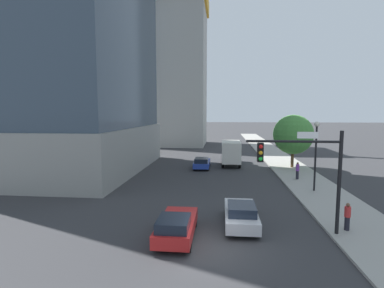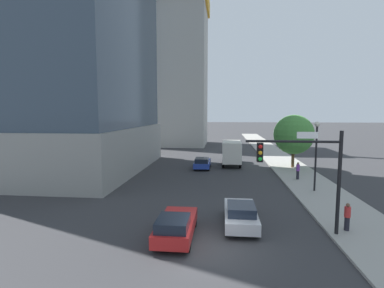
{
  "view_description": "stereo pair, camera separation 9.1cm",
  "coord_description": "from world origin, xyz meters",
  "px_view_note": "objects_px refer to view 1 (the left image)",
  "views": [
    {
      "loc": [
        0.45,
        -14.15,
        6.83
      ],
      "look_at": [
        -1.84,
        8.28,
        4.41
      ],
      "focal_mm": 27.42,
      "sensor_mm": 36.0,
      "label": 1
    },
    {
      "loc": [
        0.54,
        -14.14,
        6.83
      ],
      "look_at": [
        -1.84,
        8.28,
        4.41
      ],
      "focal_mm": 27.42,
      "sensor_mm": 36.0,
      "label": 2
    }
  ],
  "objects_px": {
    "car_blue": "(202,163)",
    "pedestrian_purple_shirt": "(297,170)",
    "street_tree": "(293,135)",
    "box_truck": "(231,152)",
    "construction_building": "(172,64)",
    "pedestrian_red_shirt": "(347,216)",
    "traffic_light_pole": "(305,164)",
    "car_red": "(176,226)",
    "car_silver": "(241,214)",
    "street_lamp": "(316,146)"
  },
  "relations": [
    {
      "from": "box_truck",
      "to": "pedestrian_purple_shirt",
      "type": "xyz_separation_m",
      "value": [
        6.43,
        -8.12,
        -0.74
      ]
    },
    {
      "from": "street_lamp",
      "to": "traffic_light_pole",
      "type": "bearing_deg",
      "value": -110.4
    },
    {
      "from": "traffic_light_pole",
      "to": "car_red",
      "type": "height_order",
      "value": "traffic_light_pole"
    },
    {
      "from": "car_red",
      "to": "pedestrian_red_shirt",
      "type": "bearing_deg",
      "value": 10.86
    },
    {
      "from": "box_truck",
      "to": "street_tree",
      "type": "bearing_deg",
      "value": -11.56
    },
    {
      "from": "traffic_light_pole",
      "to": "car_silver",
      "type": "relative_size",
      "value": 1.19
    },
    {
      "from": "construction_building",
      "to": "car_red",
      "type": "height_order",
      "value": "construction_building"
    },
    {
      "from": "street_lamp",
      "to": "car_red",
      "type": "distance_m",
      "value": 15.1
    },
    {
      "from": "street_tree",
      "to": "car_silver",
      "type": "relative_size",
      "value": 1.34
    },
    {
      "from": "car_blue",
      "to": "pedestrian_purple_shirt",
      "type": "height_order",
      "value": "pedestrian_purple_shirt"
    },
    {
      "from": "street_lamp",
      "to": "car_red",
      "type": "relative_size",
      "value": 1.28
    },
    {
      "from": "car_silver",
      "to": "car_blue",
      "type": "relative_size",
      "value": 1.05
    },
    {
      "from": "car_red",
      "to": "car_silver",
      "type": "relative_size",
      "value": 0.97
    },
    {
      "from": "street_lamp",
      "to": "pedestrian_red_shirt",
      "type": "bearing_deg",
      "value": -95.22
    },
    {
      "from": "traffic_light_pole",
      "to": "pedestrian_purple_shirt",
      "type": "relative_size",
      "value": 3.31
    },
    {
      "from": "traffic_light_pole",
      "to": "street_tree",
      "type": "height_order",
      "value": "street_tree"
    },
    {
      "from": "traffic_light_pole",
      "to": "street_tree",
      "type": "xyz_separation_m",
      "value": [
        4.11,
        20.2,
        0.13
      ]
    },
    {
      "from": "construction_building",
      "to": "car_blue",
      "type": "bearing_deg",
      "value": -73.0
    },
    {
      "from": "car_silver",
      "to": "pedestrian_purple_shirt",
      "type": "relative_size",
      "value": 2.78
    },
    {
      "from": "car_red",
      "to": "car_silver",
      "type": "xyz_separation_m",
      "value": [
        3.6,
        2.24,
        -0.0
      ]
    },
    {
      "from": "street_lamp",
      "to": "box_truck",
      "type": "bearing_deg",
      "value": 118.36
    },
    {
      "from": "car_silver",
      "to": "car_red",
      "type": "bearing_deg",
      "value": -148.12
    },
    {
      "from": "car_red",
      "to": "street_lamp",
      "type": "bearing_deg",
      "value": 45.36
    },
    {
      "from": "car_red",
      "to": "car_blue",
      "type": "bearing_deg",
      "value": 90.0
    },
    {
      "from": "traffic_light_pole",
      "to": "car_silver",
      "type": "xyz_separation_m",
      "value": [
        -3.33,
        0.96,
        -3.3
      ]
    },
    {
      "from": "street_tree",
      "to": "pedestrian_purple_shirt",
      "type": "distance_m",
      "value": 7.38
    },
    {
      "from": "traffic_light_pole",
      "to": "box_truck",
      "type": "bearing_deg",
      "value": 98.72
    },
    {
      "from": "street_tree",
      "to": "box_truck",
      "type": "height_order",
      "value": "street_tree"
    },
    {
      "from": "car_blue",
      "to": "pedestrian_purple_shirt",
      "type": "bearing_deg",
      "value": -28.71
    },
    {
      "from": "street_tree",
      "to": "pedestrian_red_shirt",
      "type": "distance_m",
      "value": 19.96
    },
    {
      "from": "street_tree",
      "to": "car_red",
      "type": "height_order",
      "value": "street_tree"
    },
    {
      "from": "car_red",
      "to": "car_blue",
      "type": "relative_size",
      "value": 1.01
    },
    {
      "from": "construction_building",
      "to": "pedestrian_red_shirt",
      "type": "relative_size",
      "value": 25.84
    },
    {
      "from": "traffic_light_pole",
      "to": "construction_building",
      "type": "bearing_deg",
      "value": 108.24
    },
    {
      "from": "pedestrian_red_shirt",
      "to": "traffic_light_pole",
      "type": "bearing_deg",
      "value": -168.08
    },
    {
      "from": "construction_building",
      "to": "street_lamp",
      "type": "height_order",
      "value": "construction_building"
    },
    {
      "from": "car_silver",
      "to": "pedestrian_red_shirt",
      "type": "height_order",
      "value": "pedestrian_red_shirt"
    },
    {
      "from": "construction_building",
      "to": "car_silver",
      "type": "bearing_deg",
      "value": -75.31
    },
    {
      "from": "construction_building",
      "to": "pedestrian_purple_shirt",
      "type": "relative_size",
      "value": 23.8
    },
    {
      "from": "box_truck",
      "to": "pedestrian_purple_shirt",
      "type": "bearing_deg",
      "value": -51.64
    },
    {
      "from": "traffic_light_pole",
      "to": "car_silver",
      "type": "height_order",
      "value": "traffic_light_pole"
    },
    {
      "from": "car_red",
      "to": "pedestrian_purple_shirt",
      "type": "xyz_separation_m",
      "value": [
        10.03,
        14.88,
        0.29
      ]
    },
    {
      "from": "construction_building",
      "to": "car_red",
      "type": "bearing_deg",
      "value": -80.18
    },
    {
      "from": "street_tree",
      "to": "box_truck",
      "type": "relative_size",
      "value": 0.98
    },
    {
      "from": "box_truck",
      "to": "pedestrian_red_shirt",
      "type": "distance_m",
      "value": 22.0
    },
    {
      "from": "street_tree",
      "to": "car_silver",
      "type": "bearing_deg",
      "value": -111.14
    },
    {
      "from": "car_blue",
      "to": "pedestrian_red_shirt",
      "type": "bearing_deg",
      "value": -62.71
    },
    {
      "from": "construction_building",
      "to": "car_red",
      "type": "xyz_separation_m",
      "value": [
        8.13,
        -46.95,
        -16.19
      ]
    },
    {
      "from": "street_lamp",
      "to": "street_tree",
      "type": "relative_size",
      "value": 0.92
    },
    {
      "from": "traffic_light_pole",
      "to": "car_silver",
      "type": "distance_m",
      "value": 4.79
    }
  ]
}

